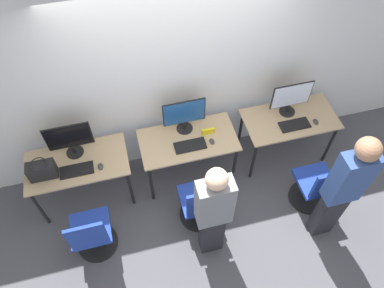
# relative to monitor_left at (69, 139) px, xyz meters

# --- Properties ---
(ground_plane) EXTENTS (20.00, 20.00, 0.00)m
(ground_plane) POSITION_rel_monitor_left_xyz_m (1.33, -0.46, -1.01)
(ground_plane) COLOR #4C4C51
(wall_back) EXTENTS (12.00, 0.05, 2.80)m
(wall_back) POSITION_rel_monitor_left_xyz_m (1.33, 0.28, 0.39)
(wall_back) COLOR silver
(wall_back) RESTS_ON ground_plane
(desk_left) EXTENTS (1.17, 0.61, 0.75)m
(desk_left) POSITION_rel_monitor_left_xyz_m (0.00, -0.15, -0.35)
(desk_left) COLOR tan
(desk_left) RESTS_ON ground_plane
(monitor_left) EXTENTS (0.51, 0.20, 0.47)m
(monitor_left) POSITION_rel_monitor_left_xyz_m (0.00, 0.00, 0.00)
(monitor_left) COLOR black
(monitor_left) RESTS_ON desk_left
(keyboard_left) EXTENTS (0.38, 0.17, 0.02)m
(keyboard_left) POSITION_rel_monitor_left_xyz_m (0.00, -0.26, -0.25)
(keyboard_left) COLOR black
(keyboard_left) RESTS_ON desk_left
(mouse_left) EXTENTS (0.06, 0.09, 0.03)m
(mouse_left) POSITION_rel_monitor_left_xyz_m (0.27, -0.28, -0.24)
(mouse_left) COLOR #333333
(mouse_left) RESTS_ON desk_left
(office_chair_left) EXTENTS (0.48, 0.48, 0.89)m
(office_chair_left) POSITION_rel_monitor_left_xyz_m (0.03, -0.90, -0.65)
(office_chair_left) COLOR black
(office_chair_left) RESTS_ON ground_plane
(desk_center) EXTENTS (1.17, 0.61, 0.75)m
(desk_center) POSITION_rel_monitor_left_xyz_m (1.33, -0.15, -0.35)
(desk_center) COLOR tan
(desk_center) RESTS_ON ground_plane
(monitor_center) EXTENTS (0.51, 0.20, 0.47)m
(monitor_center) POSITION_rel_monitor_left_xyz_m (1.33, 0.03, 0.00)
(monitor_center) COLOR black
(monitor_center) RESTS_ON desk_center
(keyboard_center) EXTENTS (0.38, 0.17, 0.02)m
(keyboard_center) POSITION_rel_monitor_left_xyz_m (1.33, -0.25, -0.25)
(keyboard_center) COLOR black
(keyboard_center) RESTS_ON desk_center
(mouse_center) EXTENTS (0.06, 0.09, 0.03)m
(mouse_center) POSITION_rel_monitor_left_xyz_m (1.59, -0.26, -0.24)
(mouse_center) COLOR #333333
(mouse_center) RESTS_ON desk_center
(office_chair_center) EXTENTS (0.48, 0.48, 0.89)m
(office_chair_center) POSITION_rel_monitor_left_xyz_m (1.29, -0.83, -0.65)
(office_chair_center) COLOR black
(office_chair_center) RESTS_ON ground_plane
(person_center) EXTENTS (0.36, 0.21, 1.62)m
(person_center) POSITION_rel_monitor_left_xyz_m (1.32, -1.20, -0.13)
(person_center) COLOR #232328
(person_center) RESTS_ON ground_plane
(desk_right) EXTENTS (1.17, 0.61, 0.75)m
(desk_right) POSITION_rel_monitor_left_xyz_m (2.65, -0.15, -0.35)
(desk_right) COLOR tan
(desk_right) RESTS_ON ground_plane
(monitor_right) EXTENTS (0.51, 0.20, 0.47)m
(monitor_right) POSITION_rel_monitor_left_xyz_m (2.65, -0.03, 0.00)
(monitor_right) COLOR black
(monitor_right) RESTS_ON desk_right
(keyboard_right) EXTENTS (0.38, 0.17, 0.02)m
(keyboard_right) POSITION_rel_monitor_left_xyz_m (2.65, -0.27, -0.25)
(keyboard_right) COLOR black
(keyboard_right) RESTS_ON desk_right
(mouse_right) EXTENTS (0.06, 0.09, 0.03)m
(mouse_right) POSITION_rel_monitor_left_xyz_m (2.92, -0.29, -0.24)
(mouse_right) COLOR #333333
(mouse_right) RESTS_ON desk_right
(office_chair_right) EXTENTS (0.48, 0.48, 0.89)m
(office_chair_right) POSITION_rel_monitor_left_xyz_m (2.72, -0.96, -0.65)
(office_chair_right) COLOR black
(office_chair_right) RESTS_ON ground_plane
(person_right) EXTENTS (0.36, 0.23, 1.78)m
(person_right) POSITION_rel_monitor_left_xyz_m (2.67, -1.33, -0.03)
(person_right) COLOR #232328
(person_right) RESTS_ON ground_plane
(handbag) EXTENTS (0.30, 0.18, 0.25)m
(handbag) POSITION_rel_monitor_left_xyz_m (-0.35, -0.24, -0.14)
(handbag) COLOR black
(handbag) RESTS_ON desk_left
(placard_center) EXTENTS (0.16, 0.03, 0.08)m
(placard_center) POSITION_rel_monitor_left_xyz_m (1.58, -0.12, -0.22)
(placard_center) COLOR yellow
(placard_center) RESTS_ON desk_center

